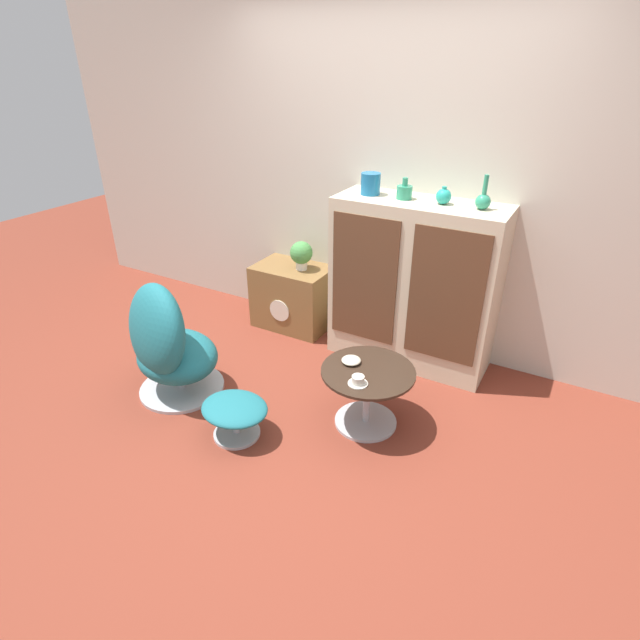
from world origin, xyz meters
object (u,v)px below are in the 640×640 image
Objects in this scene: sideboard at (413,285)px; vase_inner_right at (444,196)px; tv_console at (293,296)px; egg_chair at (168,345)px; vase_leftmost at (371,184)px; bowl at (351,360)px; teacup at (358,381)px; vase_rightmost at (483,200)px; potted_plant at (301,254)px; coffee_table at (367,390)px; vase_inner_left at (404,192)px; ottoman at (235,412)px.

sideboard is 0.69m from vase_inner_right.
tv_console is 1.29m from egg_chair.
egg_chair is 1.80m from vase_leftmost.
bowl is (1.00, -0.88, 0.15)m from tv_console.
vase_leftmost is 1.29m from bowl.
tv_console reaches higher than teacup.
vase_rightmost is 1.52m from potted_plant.
vase_leftmost reaches higher than teacup.
coffee_table is (1.13, -0.91, -0.01)m from tv_console.
sideboard is 0.98m from potted_plant.
vase_inner_left is at bearing 101.60° from coffee_table.
vase_rightmost is at bearing -0.41° from tv_console.
sideboard is 1.45× the size of egg_chair.
ottoman is 2.06m from vase_rightmost.
tv_console is 2.93× the size of vase_rightmost.
vase_inner_left is at bearing -0.64° from tv_console.
teacup is at bearing -45.84° from potted_plant.
bowl is at bearing -70.46° from vase_leftmost.
ottoman is at bearing -98.84° from vase_leftmost.
egg_chair is at bearing -98.77° from tv_console.
vase_inner_left is (1.14, 1.26, 0.90)m from egg_chair.
vase_rightmost is (0.53, 0.00, 0.01)m from vase_inner_left.
vase_leftmost reaches higher than coffee_table.
sideboard is 1.59m from ottoman.
teacup is (1.13, -1.07, 0.16)m from tv_console.
bowl is at bearing -94.90° from sideboard.
vase_inner_left is at bearing 93.57° from bowl.
tv_console is 1.50× the size of ottoman.
tv_console is at bearing 81.23° from egg_chair.
ottoman is (0.66, -0.14, -0.21)m from egg_chair.
sideboard is 0.80m from vase_leftmost.
coffee_table is at bearing -10.62° from bowl.
sideboard is at bearing 93.54° from coffee_table.
teacup is at bearing -94.54° from vase_inner_right.
potted_plant is at bearing 179.55° from vase_rightmost.
egg_chair is 2.29m from vase_rightmost.
sideboard reaches higher than coffee_table.
tv_console is 1.49m from ottoman.
vase_rightmost is at bearing 72.10° from teacup.
vase_leftmost is 1.25× the size of teacup.
vase_leftmost is (0.69, -0.01, 1.05)m from tv_console.
vase_leftmost is (-0.38, 0.00, 0.70)m from sideboard.
vase_inner_right is at bearing 180.00° from vase_rightmost.
vase_inner_right is (0.27, 0.00, 0.00)m from vase_inner_left.
bowl is (0.90, -0.88, -0.25)m from potted_plant.
egg_chair is 5.74× the size of vase_leftmost.
vase_rightmost is (0.35, 0.90, 1.04)m from coffee_table.
vase_rightmost is 1.83× the size of teacup.
vase_inner_right is at bearing -0.49° from tv_console.
vase_rightmost reaches higher than vase_inner_left.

